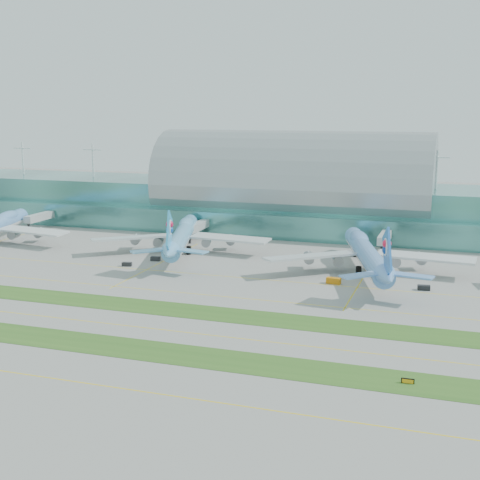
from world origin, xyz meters
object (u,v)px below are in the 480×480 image
(airliner_c, at_px, (367,253))
(taxiway_sign_east, at_px, (408,381))
(airliner_b, at_px, (182,235))
(terminal, at_px, (293,197))

(airliner_c, bearing_deg, taxiway_sign_east, -93.62)
(airliner_b, distance_m, taxiway_sign_east, 133.37)
(airliner_c, height_order, taxiway_sign_east, airliner_c)
(airliner_b, xyz_separation_m, taxiway_sign_east, (90.09, -98.16, -5.90))
(airliner_c, bearing_deg, airliner_b, 154.81)
(terminal, distance_m, airliner_c, 81.54)
(airliner_c, xyz_separation_m, taxiway_sign_east, (20.28, -87.67, -6.05))
(airliner_b, bearing_deg, terminal, 48.07)
(airliner_b, relative_size, taxiway_sign_east, 28.83)
(terminal, bearing_deg, airliner_c, -58.84)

